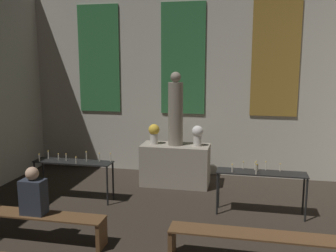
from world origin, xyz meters
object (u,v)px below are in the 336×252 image
object	(u,v)px
flower_vase_left	(154,133)
person_seated	(33,193)
candle_rack_right	(261,178)
pew_back_left	(27,219)
pew_back_right	(261,241)
flower_vase_right	(197,134)
statue	(176,111)
candle_rack_left	(73,166)
altar	(175,165)

from	to	relation	value
flower_vase_left	person_seated	world-z (taller)	flower_vase_left
candle_rack_right	person_seated	bearing A→B (deg)	-152.81
pew_back_left	pew_back_right	world-z (taller)	same
flower_vase_left	flower_vase_right	world-z (taller)	same
candle_rack_right	flower_vase_right	bearing A→B (deg)	134.95
statue	candle_rack_left	bearing A→B (deg)	-143.85
statue	person_seated	bearing A→B (deg)	-117.66
pew_back_right	candle_rack_right	bearing A→B (deg)	88.34
flower_vase_left	candle_rack_right	size ratio (longest dim) A/B	0.28
flower_vase_left	candle_rack_right	world-z (taller)	flower_vase_left
pew_back_left	flower_vase_left	bearing A→B (deg)	67.61
altar	pew_back_right	size ratio (longest dim) A/B	0.60
candle_rack_left	flower_vase_right	bearing A→B (deg)	29.92
statue	pew_back_left	distance (m)	3.75
candle_rack_right	person_seated	distance (m)	3.81
statue	flower_vase_right	xyz separation A→B (m)	(0.48, 0.00, -0.49)
flower_vase_left	pew_back_right	distance (m)	3.86
flower_vase_left	person_seated	bearing A→B (deg)	-110.09
candle_rack_right	pew_back_right	xyz separation A→B (m)	(-0.05, -1.74, -0.35)
candle_rack_right	candle_rack_left	bearing A→B (deg)	-179.99
statue	altar	bearing A→B (deg)	0.00
flower_vase_left	flower_vase_right	size ratio (longest dim) A/B	1.00
flower_vase_right	candle_rack_right	size ratio (longest dim) A/B	0.28
altar	candle_rack_left	distance (m)	2.23
flower_vase_right	candle_rack_right	distance (m)	1.91
candle_rack_right	pew_back_left	xyz separation A→B (m)	(-3.53, -1.74, -0.35)
statue	pew_back_left	bearing A→B (deg)	-119.70
pew_back_right	person_seated	distance (m)	3.37
statue	candle_rack_right	size ratio (longest dim) A/B	1.01
candle_rack_right	altar	bearing A→B (deg)	143.82
statue	person_seated	world-z (taller)	statue
flower_vase_left	candle_rack_left	xyz separation A→B (m)	(-1.31, -1.31, -0.48)
flower_vase_right	pew_back_left	distance (m)	3.86
statue	person_seated	distance (m)	3.56
candle_rack_left	pew_back_right	distance (m)	3.95
statue	flower_vase_left	xyz separation A→B (m)	(-0.48, 0.00, -0.49)
statue	flower_vase_left	bearing A→B (deg)	180.00
candle_rack_left	pew_back_left	xyz separation A→B (m)	(0.05, -1.74, -0.35)
pew_back_left	person_seated	size ratio (longest dim) A/B	3.39
altar	flower_vase_left	size ratio (longest dim) A/B	3.34
candle_rack_left	pew_back_left	distance (m)	1.78
candle_rack_left	pew_back_left	bearing A→B (deg)	-88.25
altar	person_seated	world-z (taller)	person_seated
altar	flower_vase_left	bearing A→B (deg)	180.00
pew_back_left	person_seated	world-z (taller)	person_seated
candle_rack_left	pew_back_left	size ratio (longest dim) A/B	0.63
altar	candle_rack_left	size ratio (longest dim) A/B	0.95
flower_vase_left	pew_back_right	size ratio (longest dim) A/B	0.18
altar	pew_back_left	size ratio (longest dim) A/B	0.60
pew_back_right	person_seated	world-z (taller)	person_seated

